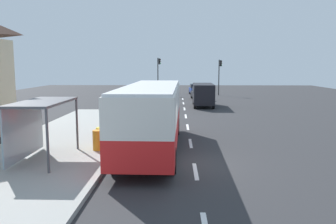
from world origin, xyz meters
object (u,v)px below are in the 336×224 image
recycling_bin_orange (98,140)px  traffic_light_near_side (220,72)px  sedan_near (196,89)px  bus (152,113)px  recycling_bin_yellow (101,137)px  traffic_light_far_side (159,70)px  sedan_far (199,93)px  bus_shelter (36,115)px  white_van (203,93)px

recycling_bin_orange → traffic_light_near_side: bearing=73.7°
sedan_near → recycling_bin_orange: size_ratio=4.70×
bus → traffic_light_near_side: bearing=77.4°
recycling_bin_yellow → traffic_light_far_side: (1.10, 33.17, 2.81)m
sedan_far → recycling_bin_orange: (-6.50, -26.91, -0.14)m
sedan_near → bus_shelter: size_ratio=1.12×
recycling_bin_orange → traffic_light_far_side: 34.00m
recycling_bin_yellow → white_van: bearing=71.1°
white_van → recycling_bin_yellow: white_van is taller
sedan_near → bus_shelter: 36.99m
sedan_far → bus_shelter: size_ratio=1.12×
sedan_near → sedan_far: bearing=-90.0°
sedan_far → recycling_bin_yellow: (-6.50, -26.21, -0.14)m
sedan_far → traffic_light_far_side: size_ratio=0.86×
bus → white_van: 19.03m
white_van → sedan_far: white_van is taller
traffic_light_near_side → sedan_near: bearing=159.7°
sedan_far → bus_shelter: bus_shelter is taller
bus → recycling_bin_orange: bearing=-161.6°
sedan_near → bus: bearing=-96.8°
sedan_near → sedan_far: same height
bus → sedan_far: size_ratio=2.47×
white_van → recycling_bin_orange: bearing=-108.2°
recycling_bin_orange → bus: bearing=18.4°
bus → bus_shelter: bearing=-151.9°
sedan_near → recycling_bin_yellow: 34.17m
recycling_bin_orange → sedan_far: bearing=76.4°
traffic_light_near_side → sedan_far: bearing=-117.5°
bus → sedan_near: 33.68m
sedan_near → traffic_light_near_side: bearing=-20.3°
recycling_bin_yellow → bus_shelter: bearing=-132.9°
bus → traffic_light_far_side: bearing=92.4°
sedan_near → traffic_light_near_side: size_ratio=0.90×
sedan_near → recycling_bin_orange: 34.86m
sedan_far → bus_shelter: (-8.72, -28.59, 1.31)m
recycling_bin_yellow → recycling_bin_orange: bearing=-90.0°
bus → recycling_bin_orange: size_ratio=11.64×
bus_shelter → recycling_bin_orange: bearing=37.2°
traffic_light_near_side → bus_shelter: traffic_light_near_side is taller
bus → recycling_bin_orange: (-2.49, -0.83, -1.19)m
recycling_bin_yellow → traffic_light_far_side: traffic_light_far_side is taller
sedan_far → recycling_bin_yellow: sedan_far is taller
recycling_bin_orange → traffic_light_far_side: (1.10, 33.87, 2.81)m
white_van → traffic_light_near_side: traffic_light_near_side is taller
bus_shelter → recycling_bin_yellow: bearing=47.1°
bus → sedan_near: size_ratio=2.48×
white_van → sedan_far: 7.49m
white_van → bus_shelter: bearing=-112.2°
traffic_light_near_side → recycling_bin_orange: bearing=-106.3°
recycling_bin_orange → bus_shelter: size_ratio=0.24×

